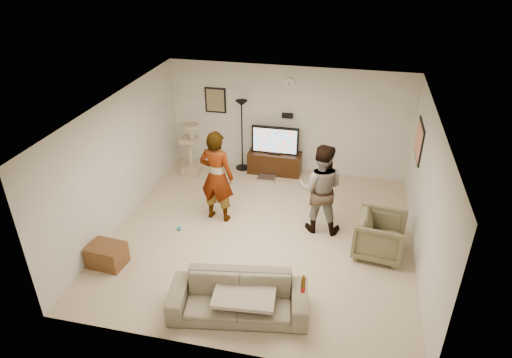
% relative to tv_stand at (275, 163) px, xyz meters
% --- Properties ---
extents(floor, '(5.50, 5.50, 0.02)m').
position_rel_tv_stand_xyz_m(floor, '(0.24, -2.50, -0.27)').
color(floor, '#C6B189').
rests_on(floor, ground).
extents(ceiling, '(5.50, 5.50, 0.02)m').
position_rel_tv_stand_xyz_m(ceiling, '(0.24, -2.50, 2.25)').
color(ceiling, silver).
rests_on(ceiling, wall_back).
extents(wall_back, '(5.50, 0.04, 2.50)m').
position_rel_tv_stand_xyz_m(wall_back, '(0.24, 0.25, 0.99)').
color(wall_back, silver).
rests_on(wall_back, floor).
extents(wall_front, '(5.50, 0.04, 2.50)m').
position_rel_tv_stand_xyz_m(wall_front, '(0.24, -5.25, 0.99)').
color(wall_front, silver).
rests_on(wall_front, floor).
extents(wall_left, '(0.04, 5.50, 2.50)m').
position_rel_tv_stand_xyz_m(wall_left, '(-2.51, -2.50, 0.99)').
color(wall_left, silver).
rests_on(wall_left, floor).
extents(wall_right, '(0.04, 5.50, 2.50)m').
position_rel_tv_stand_xyz_m(wall_right, '(2.99, -2.50, 0.99)').
color(wall_right, silver).
rests_on(wall_right, floor).
extents(wall_clock, '(0.26, 0.04, 0.26)m').
position_rel_tv_stand_xyz_m(wall_clock, '(0.24, 0.22, 1.84)').
color(wall_clock, white).
rests_on(wall_clock, wall_back).
extents(wall_speaker, '(0.25, 0.10, 0.10)m').
position_rel_tv_stand_xyz_m(wall_speaker, '(0.24, 0.19, 1.12)').
color(wall_speaker, black).
rests_on(wall_speaker, wall_back).
extents(picture_back, '(0.42, 0.03, 0.52)m').
position_rel_tv_stand_xyz_m(picture_back, '(-1.46, 0.23, 1.34)').
color(picture_back, '#796D4E').
rests_on(picture_back, wall_back).
extents(picture_right, '(0.03, 0.78, 0.62)m').
position_rel_tv_stand_xyz_m(picture_right, '(2.97, -0.90, 1.24)').
color(picture_right, tan).
rests_on(picture_right, wall_right).
extents(tv_stand, '(1.23, 0.45, 0.51)m').
position_rel_tv_stand_xyz_m(tv_stand, '(0.00, 0.00, 0.00)').
color(tv_stand, black).
rests_on(tv_stand, floor).
extents(console_box, '(0.40, 0.30, 0.07)m').
position_rel_tv_stand_xyz_m(console_box, '(-0.11, -0.40, -0.22)').
color(console_box, silver).
rests_on(console_box, floor).
extents(tv, '(1.09, 0.08, 0.64)m').
position_rel_tv_stand_xyz_m(tv, '(0.00, 0.00, 0.58)').
color(tv, black).
rests_on(tv, tv_stand).
extents(tv_screen, '(1.00, 0.01, 0.57)m').
position_rel_tv_stand_xyz_m(tv_screen, '(0.00, -0.04, 0.58)').
color(tv_screen, '#1FBCFD').
rests_on(tv_screen, tv).
extents(floor_lamp, '(0.32, 0.32, 1.69)m').
position_rel_tv_stand_xyz_m(floor_lamp, '(-0.80, 0.04, 0.59)').
color(floor_lamp, black).
rests_on(floor_lamp, floor).
extents(cat_tree, '(0.41, 0.41, 1.27)m').
position_rel_tv_stand_xyz_m(cat_tree, '(-1.90, -0.47, 0.38)').
color(cat_tree, tan).
rests_on(cat_tree, floor).
extents(person_left, '(0.74, 0.54, 1.87)m').
position_rel_tv_stand_xyz_m(person_left, '(-0.73, -2.14, 0.68)').
color(person_left, '#AFAEB3').
rests_on(person_left, floor).
extents(person_right, '(0.86, 0.67, 1.76)m').
position_rel_tv_stand_xyz_m(person_right, '(1.23, -2.07, 0.62)').
color(person_right, teal).
rests_on(person_right, floor).
extents(sofa, '(2.15, 1.11, 0.60)m').
position_rel_tv_stand_xyz_m(sofa, '(0.31, -4.53, 0.04)').
color(sofa, '#716956').
rests_on(sofa, floor).
extents(throw_blanket, '(0.96, 0.78, 0.06)m').
position_rel_tv_stand_xyz_m(throw_blanket, '(0.41, -4.53, 0.15)').
color(throw_blanket, '#B7A590').
rests_on(throw_blanket, sofa).
extents(beer_bottle, '(0.06, 0.06, 0.25)m').
position_rel_tv_stand_xyz_m(beer_bottle, '(1.25, -4.53, 0.47)').
color(beer_bottle, '#5C360B').
rests_on(beer_bottle, sofa).
extents(armchair, '(0.95, 0.92, 0.77)m').
position_rel_tv_stand_xyz_m(armchair, '(2.36, -2.62, 0.13)').
color(armchair, brown).
rests_on(armchair, floor).
extents(side_table, '(0.63, 0.49, 0.39)m').
position_rel_tv_stand_xyz_m(side_table, '(-2.16, -3.94, -0.06)').
color(side_table, '#553219').
rests_on(side_table, floor).
extents(toy_ball, '(0.09, 0.09, 0.09)m').
position_rel_tv_stand_xyz_m(toy_ball, '(-1.34, -2.72, -0.21)').
color(toy_ball, teal).
rests_on(toy_ball, floor).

